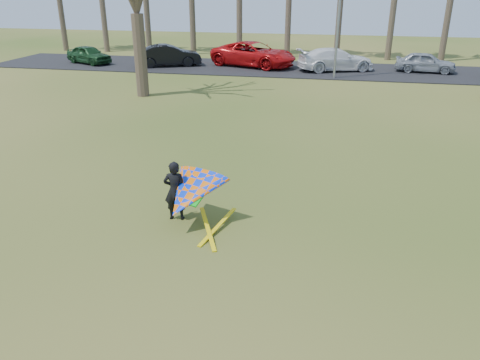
% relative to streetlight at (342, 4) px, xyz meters
% --- Properties ---
extents(ground, '(100.00, 100.00, 0.00)m').
position_rel_streetlight_xyz_m(ground, '(-2.16, -22.00, -4.46)').
color(ground, '#254C10').
rests_on(ground, ground).
extents(parking_strip, '(46.00, 7.00, 0.06)m').
position_rel_streetlight_xyz_m(parking_strip, '(-2.16, 3.00, -4.43)').
color(parking_strip, black).
rests_on(parking_strip, ground).
extents(streetlight, '(2.28, 0.18, 8.00)m').
position_rel_streetlight_xyz_m(streetlight, '(0.00, 0.00, 0.00)').
color(streetlight, gray).
rests_on(streetlight, ground).
extents(car_0, '(4.11, 2.99, 1.30)m').
position_rel_streetlight_xyz_m(car_0, '(-18.22, 2.21, -3.75)').
color(car_0, '#1C4621').
rests_on(car_0, parking_strip).
extents(car_1, '(4.83, 3.33, 1.51)m').
position_rel_streetlight_xyz_m(car_1, '(-11.98, 2.28, -3.65)').
color(car_1, black).
rests_on(car_1, parking_strip).
extents(car_2, '(6.76, 4.80, 1.71)m').
position_rel_streetlight_xyz_m(car_2, '(-5.96, 3.42, -3.55)').
color(car_2, red).
rests_on(car_2, parking_strip).
extents(car_3, '(5.57, 3.81, 1.50)m').
position_rel_streetlight_xyz_m(car_3, '(-0.15, 2.74, -3.66)').
color(car_3, white).
rests_on(car_3, parking_strip).
extents(car_4, '(4.04, 2.05, 1.32)m').
position_rel_streetlight_xyz_m(car_4, '(5.78, 3.35, -3.75)').
color(car_4, '#93999F').
rests_on(car_4, parking_strip).
extents(kite_flyer, '(2.13, 2.39, 2.02)m').
position_rel_streetlight_xyz_m(kite_flyer, '(-3.36, -20.51, -3.62)').
color(kite_flyer, black).
rests_on(kite_flyer, ground).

